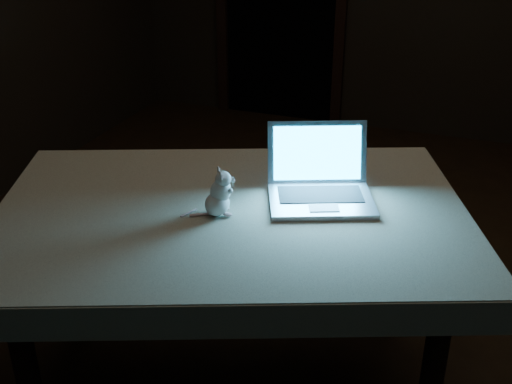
% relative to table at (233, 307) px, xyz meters
% --- Properties ---
extents(floor, '(5.00, 5.00, 0.00)m').
position_rel_table_xyz_m(floor, '(0.23, 0.60, -0.40)').
color(floor, black).
rests_on(floor, ground).
extents(table, '(1.73, 1.43, 0.79)m').
position_rel_table_xyz_m(table, '(0.00, 0.00, 0.00)').
color(table, black).
rests_on(table, floor).
extents(tablecloth, '(1.91, 1.71, 0.11)m').
position_rel_table_xyz_m(tablecloth, '(0.07, 0.05, 0.35)').
color(tablecloth, beige).
rests_on(tablecloth, table).
extents(laptop, '(0.45, 0.42, 0.24)m').
position_rel_table_xyz_m(laptop, '(0.27, 0.15, 0.53)').
color(laptop, '#BCBCC1').
rests_on(laptop, tablecloth).
extents(plush_mouse, '(0.17, 0.17, 0.16)m').
position_rel_table_xyz_m(plush_mouse, '(-0.03, -0.05, 0.49)').
color(plush_mouse, white).
rests_on(plush_mouse, tablecloth).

